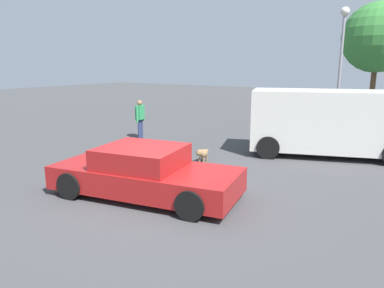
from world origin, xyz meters
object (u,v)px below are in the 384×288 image
at_px(sedan_foreground, 145,173).
at_px(pedestrian, 140,116).
at_px(light_post_mid, 342,45).
at_px(suv_dark, 353,114).
at_px(dog, 202,153).
at_px(van_white, 327,121).

distance_m(sedan_foreground, pedestrian, 6.93).
relative_size(pedestrian, light_post_mid, 0.28).
relative_size(sedan_foreground, suv_dark, 0.91).
relative_size(sedan_foreground, light_post_mid, 0.81).
bearing_deg(suv_dark, pedestrian, 46.29).
relative_size(dog, suv_dark, 0.13).
bearing_deg(sedan_foreground, light_post_mid, 73.11).
height_order(sedan_foreground, suv_dark, suv_dark).
height_order(sedan_foreground, dog, sedan_foreground).
xyz_separation_m(sedan_foreground, pedestrian, (-4.65, 5.13, 0.40)).
xyz_separation_m(sedan_foreground, van_white, (2.63, 6.42, 0.64)).
relative_size(van_white, suv_dark, 1.04).
distance_m(suv_dark, light_post_mid, 4.78).
xyz_separation_m(dog, suv_dark, (3.33, 6.47, 0.78)).
distance_m(van_white, suv_dark, 3.41).
bearing_deg(van_white, sedan_foreground, 48.41).
distance_m(van_white, pedestrian, 7.40).
bearing_deg(pedestrian, suv_dark, 19.83).
height_order(dog, van_white, van_white).
distance_m(dog, van_white, 4.45).
distance_m(dog, light_post_mid, 10.84).
xyz_separation_m(van_white, light_post_mid, (-1.13, 6.92, 2.80)).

